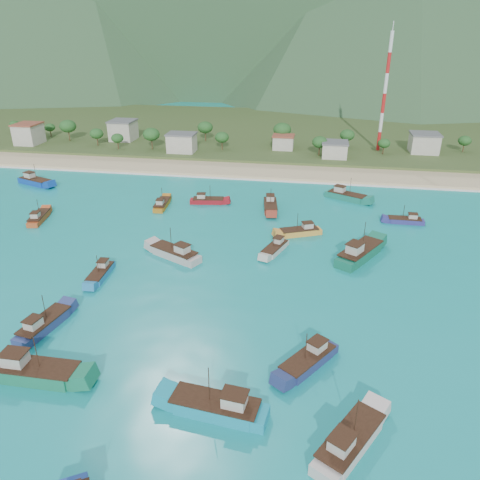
% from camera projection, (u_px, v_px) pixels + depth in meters
% --- Properties ---
extents(ground, '(600.00, 600.00, 0.00)m').
position_uv_depth(ground, '(230.00, 298.00, 83.26)').
color(ground, '#0B7F77').
rests_on(ground, ground).
extents(beach, '(400.00, 18.00, 1.20)m').
position_uv_depth(beach, '(275.00, 172.00, 153.91)').
color(beach, beige).
rests_on(beach, ground).
extents(land, '(400.00, 110.00, 2.40)m').
position_uv_depth(land, '(288.00, 133.00, 208.47)').
color(land, '#385123').
rests_on(land, ground).
extents(surf_line, '(400.00, 2.50, 0.08)m').
position_uv_depth(surf_line, '(272.00, 180.00, 145.42)').
color(surf_line, white).
rests_on(surf_line, ground).
extents(village, '(213.59, 30.03, 7.41)m').
position_uv_depth(village, '(290.00, 142.00, 171.77)').
color(village, beige).
rests_on(village, ground).
extents(vegetation, '(276.66, 25.61, 9.15)m').
position_uv_depth(vegetation, '(279.00, 139.00, 173.96)').
color(vegetation, '#235623').
rests_on(vegetation, ground).
extents(radio_tower, '(1.20, 1.20, 40.60)m').
position_uv_depth(radio_tower, '(385.00, 93.00, 165.25)').
color(radio_tower, red).
rests_on(radio_tower, ground).
extents(boat_0, '(10.71, 14.11, 8.25)m').
position_uv_depth(boat_0, '(360.00, 253.00, 96.84)').
color(boat_0, '#116348').
rests_on(boat_0, ground).
extents(boat_1, '(5.56, 9.43, 5.35)m').
position_uv_depth(boat_1, '(275.00, 249.00, 99.92)').
color(boat_1, beige).
rests_on(boat_1, ground).
extents(boat_3, '(3.44, 9.50, 5.51)m').
position_uv_depth(boat_3, '(162.00, 205.00, 124.17)').
color(boat_3, '#AE6818').
rests_on(boat_3, ground).
extents(boat_4, '(12.84, 5.17, 7.38)m').
position_uv_depth(boat_4, '(217.00, 408.00, 58.17)').
color(boat_4, '#138FAB').
rests_on(boat_4, ground).
extents(boat_6, '(11.79, 8.30, 6.80)m').
position_uv_depth(boat_6, '(346.00, 197.00, 129.39)').
color(boat_6, '#16715D').
rests_on(boat_6, ground).
extents(boat_8, '(10.08, 6.54, 5.76)m').
position_uv_depth(boat_8, '(300.00, 232.00, 107.79)').
color(boat_8, gold).
rests_on(boat_8, ground).
extents(boat_10, '(12.09, 8.50, 6.97)m').
position_uv_depth(boat_10, '(175.00, 254.00, 97.19)').
color(boat_10, '#B2A8A3').
rests_on(boat_10, ground).
extents(boat_11, '(4.69, 9.94, 5.65)m').
position_uv_depth(boat_11, '(39.00, 218.00, 115.67)').
color(boat_11, '#B84A20').
rests_on(boat_11, ground).
extents(boat_13, '(9.06, 11.99, 7.01)m').
position_uv_depth(boat_13, '(350.00, 442.00, 53.42)').
color(boat_13, beige).
rests_on(boat_13, ground).
extents(boat_15, '(3.10, 9.12, 5.31)m').
position_uv_depth(boat_15, '(101.00, 274.00, 90.00)').
color(boat_15, '#217AB7').
rests_on(boat_15, ground).
extents(boat_16, '(4.70, 11.14, 6.38)m').
position_uv_depth(boat_16, '(270.00, 206.00, 122.64)').
color(boat_16, maroon).
rests_on(boat_16, ground).
extents(boat_20, '(8.69, 2.60, 5.13)m').
position_uv_depth(boat_20, '(405.00, 221.00, 114.19)').
color(boat_20, navy).
rests_on(boat_20, ground).
extents(boat_21, '(4.95, 10.92, 6.23)m').
position_uv_depth(boat_21, '(44.00, 325.00, 74.42)').
color(boat_21, navy).
rests_on(boat_21, ground).
extents(boat_22, '(12.15, 7.33, 6.90)m').
position_uv_depth(boat_22, '(35.00, 182.00, 141.44)').
color(boat_22, '#0F3CA1').
rests_on(boat_22, ground).
extents(boat_23, '(8.62, 10.55, 6.29)m').
position_uv_depth(boat_23, '(308.00, 361.00, 66.51)').
color(boat_23, navy).
rests_on(boat_23, ground).
extents(boat_26, '(13.24, 3.92, 7.82)m').
position_uv_depth(boat_26, '(34.00, 372.00, 63.93)').
color(boat_26, '#157250').
rests_on(boat_26, ground).
extents(boat_27, '(9.56, 4.02, 5.48)m').
position_uv_depth(boat_27, '(208.00, 201.00, 126.78)').
color(boat_27, maroon).
rests_on(boat_27, ground).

